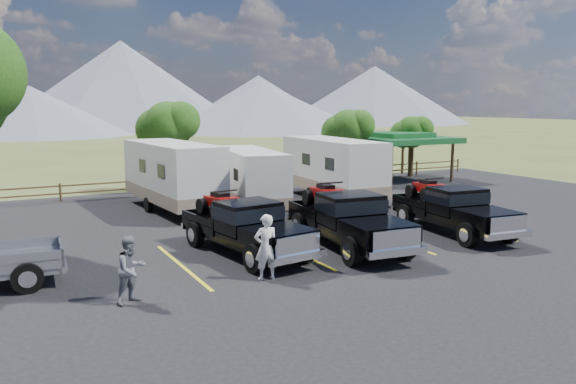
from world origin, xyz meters
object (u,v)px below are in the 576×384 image
trailer_left (173,175)px  person_b (131,270)px  trailer_right (332,168)px  rig_left (244,225)px  rig_right (452,208)px  person_a (266,247)px  trailer_center (250,178)px  pavilion (398,139)px  rig_center (347,218)px

trailer_left → person_b: trailer_left is taller
trailer_right → person_b: (-12.96, -10.86, -0.81)m
rig_left → rig_right: rig_left is taller
person_a → rig_right: bearing=-163.0°
trailer_center → rig_right: bearing=-50.1°
person_b → trailer_center: bearing=27.5°
pavilion → rig_left: 20.93m
rig_left → rig_center: rig_center is taller
rig_center → rig_right: 4.92m
trailer_center → person_b: trailer_center is taller
rig_center → trailer_left: (-3.47, 9.62, 0.65)m
trailer_center → rig_left: bearing=-106.2°
rig_center → rig_right: rig_center is taller
rig_right → trailer_left: 12.85m
rig_left → rig_right: size_ratio=1.01×
person_a → person_b: (-3.87, -0.12, -0.09)m
pavilion → person_b: pavilion is taller
pavilion → trailer_right: trailer_right is taller
trailer_right → person_a: size_ratio=4.82×
person_a → trailer_left: bearing=-88.7°
trailer_left → person_a: (-0.72, -11.69, -0.73)m
rig_center → trailer_left: 10.24m
rig_center → trailer_right: 9.97m
rig_center → person_b: rig_center is taller
rig_right → trailer_right: (-0.03, 8.76, 0.71)m
pavilion → trailer_left: 16.98m
pavilion → rig_right: bearing=-121.1°
trailer_right → person_a: trailer_right is taller
trailer_center → pavilion: bearing=30.4°
rig_center → trailer_right: (4.89, 8.66, 0.64)m
pavilion → trailer_left: bearing=-167.1°
rig_right → person_a: size_ratio=3.26×
rig_right → person_a: bearing=-161.4°
rig_left → person_b: (-4.46, -3.03, -0.11)m
trailer_left → trailer_center: 3.66m
pavilion → rig_center: bearing=-134.3°
pavilion → person_a: size_ratio=3.21×
trailer_center → person_a: (-4.12, -10.36, -0.54)m
trailer_left → person_b: (-4.59, -11.81, -0.82)m
trailer_right → person_b: 16.93m
rig_center → trailer_right: trailer_right is taller
pavilion → trailer_left: (-16.52, -3.77, -1.05)m
trailer_right → person_a: (-9.08, -10.74, -0.72)m
rig_center → person_b: 8.36m
rig_right → trailer_center: bearing=127.1°
pavilion → person_b: size_ratio=3.55×
rig_right → person_a: (-9.11, -1.98, -0.02)m
pavilion → rig_center: size_ratio=0.93×
rig_center → trailer_left: size_ratio=0.71×
pavilion → trailer_left: trailer_left is taller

